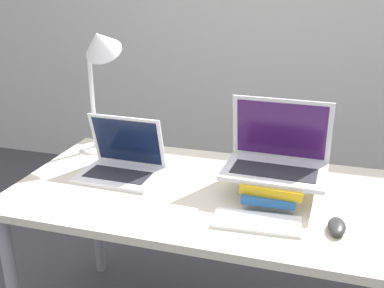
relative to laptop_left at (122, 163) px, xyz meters
The scene contains 8 objects.
wall_back 1.87m from the laptop_left, 77.79° to the left, with size 8.00×0.05×2.70m.
desk 0.40m from the laptop_left, ahead, with size 1.49×0.79×0.74m.
laptop_left is the anchor object (origin of this frame).
book_stack 0.62m from the laptop_left, ahead, with size 0.23×0.26×0.09m.
laptop_on_books 0.63m from the laptop_left, ahead, with size 0.38×0.27×0.26m.
wireless_keyboard 0.64m from the laptop_left, 21.83° to the right, with size 0.30×0.14×0.01m.
mouse 0.87m from the laptop_left, 13.80° to the right, with size 0.06×0.11×0.03m.
desk_lamp 0.47m from the laptop_left, 132.10° to the left, with size 0.23×0.20×0.59m.
Camera 1 is at (0.38, -1.11, 1.50)m, focal length 42.00 mm.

